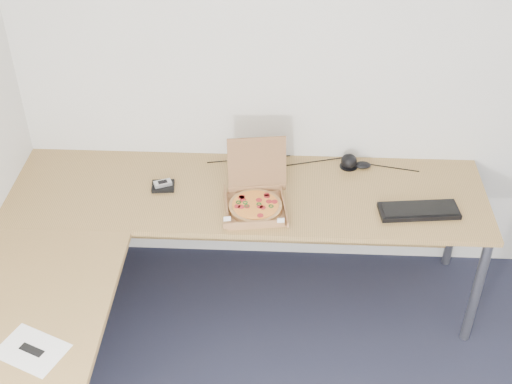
{
  "coord_description": "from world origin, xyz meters",
  "views": [
    {
      "loc": [
        -0.32,
        -1.5,
        2.92
      ],
      "look_at": [
        -0.45,
        1.28,
        0.82
      ],
      "focal_mm": 48.69,
      "sensor_mm": 36.0,
      "label": 1
    }
  ],
  "objects_px": {
    "desk": "(175,248)",
    "keyboard": "(419,211)",
    "pizza_box": "(256,202)",
    "wallet": "(163,186)",
    "drinking_glass": "(276,168)"
  },
  "relations": [
    {
      "from": "pizza_box",
      "to": "wallet",
      "type": "xyz_separation_m",
      "value": [
        -0.5,
        0.15,
        -0.03
      ]
    },
    {
      "from": "desk",
      "to": "wallet",
      "type": "distance_m",
      "value": 0.46
    },
    {
      "from": "desk",
      "to": "wallet",
      "type": "height_order",
      "value": "wallet"
    },
    {
      "from": "desk",
      "to": "wallet",
      "type": "bearing_deg",
      "value": 105.72
    },
    {
      "from": "pizza_box",
      "to": "drinking_glass",
      "type": "xyz_separation_m",
      "value": [
        0.1,
        0.27,
        0.02
      ]
    },
    {
      "from": "desk",
      "to": "keyboard",
      "type": "xyz_separation_m",
      "value": [
        1.2,
        0.29,
        0.04
      ]
    },
    {
      "from": "desk",
      "to": "pizza_box",
      "type": "relative_size",
      "value": 7.11
    },
    {
      "from": "desk",
      "to": "keyboard",
      "type": "distance_m",
      "value": 1.23
    },
    {
      "from": "drinking_glass",
      "to": "wallet",
      "type": "bearing_deg",
      "value": -167.69
    },
    {
      "from": "pizza_box",
      "to": "drinking_glass",
      "type": "distance_m",
      "value": 0.29
    },
    {
      "from": "keyboard",
      "to": "pizza_box",
      "type": "bearing_deg",
      "value": 173.33
    },
    {
      "from": "drinking_glass",
      "to": "keyboard",
      "type": "distance_m",
      "value": 0.78
    },
    {
      "from": "keyboard",
      "to": "wallet",
      "type": "relative_size",
      "value": 3.4
    },
    {
      "from": "pizza_box",
      "to": "keyboard",
      "type": "height_order",
      "value": "pizza_box"
    },
    {
      "from": "desk",
      "to": "pizza_box",
      "type": "height_order",
      "value": "pizza_box"
    }
  ]
}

